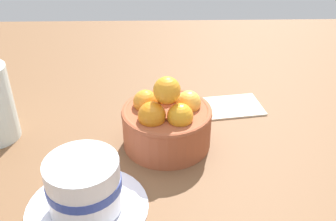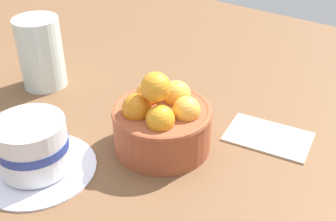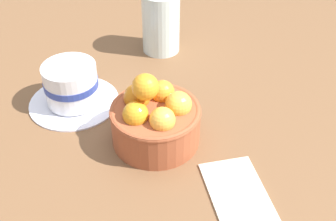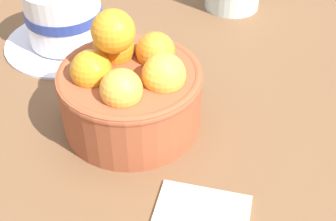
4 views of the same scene
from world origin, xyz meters
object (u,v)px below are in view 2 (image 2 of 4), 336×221
(terracotta_bowl, at_px, (162,121))
(folded_napkin, at_px, (268,136))
(water_glass, at_px, (41,53))
(coffee_cup, at_px, (33,149))

(terracotta_bowl, xyz_separation_m, folded_napkin, (-0.11, -0.10, -0.04))
(water_glass, bearing_deg, folded_napkin, -168.09)
(water_glass, distance_m, folded_napkin, 0.39)
(terracotta_bowl, bearing_deg, coffee_cup, 52.97)
(terracotta_bowl, bearing_deg, folded_napkin, -137.10)
(terracotta_bowl, relative_size, water_glass, 1.12)
(terracotta_bowl, distance_m, water_glass, 0.27)
(coffee_cup, xyz_separation_m, folded_napkin, (-0.21, -0.24, -0.03))
(terracotta_bowl, distance_m, coffee_cup, 0.17)
(terracotta_bowl, bearing_deg, water_glass, -5.12)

